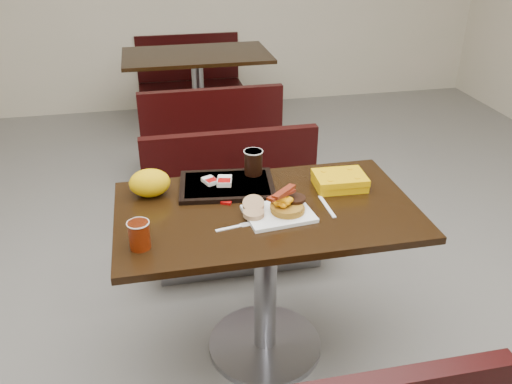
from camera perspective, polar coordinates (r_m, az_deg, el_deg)
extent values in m
cube|color=slate|center=(2.61, 0.94, -16.09)|extent=(6.00, 7.00, 0.01)
cube|color=white|center=(2.10, 2.42, -2.31)|extent=(0.28, 0.23, 0.02)
cylinder|color=#A8761C|center=(2.10, 3.39, -1.68)|extent=(0.16, 0.16, 0.03)
cylinder|color=black|center=(2.13, 4.19, -0.71)|extent=(0.09, 0.09, 0.01)
ellipsoid|color=orange|center=(2.08, 2.64, -0.87)|extent=(0.09, 0.08, 0.04)
cylinder|color=tan|center=(2.07, -0.25, -2.30)|extent=(0.10, 0.10, 0.02)
cylinder|color=tan|center=(2.11, -0.28, -1.29)|extent=(0.10, 0.10, 0.05)
cylinder|color=#921F05|center=(1.93, -12.29, -4.50)|extent=(0.08, 0.08, 0.10)
cube|color=white|center=(2.18, 7.54, -1.53)|extent=(0.02, 0.18, 0.00)
cube|color=#BB6708|center=(2.11, -0.84, -2.19)|extent=(0.04, 0.03, 0.01)
cube|color=#8C0504|center=(2.19, -3.15, -1.06)|extent=(0.05, 0.05, 0.01)
cube|color=black|center=(2.31, -3.12, 0.71)|extent=(0.43, 0.33, 0.02)
cube|color=silver|center=(2.31, -4.94, 1.20)|extent=(0.07, 0.08, 0.02)
cube|color=silver|center=(2.30, -3.37, 1.18)|extent=(0.08, 0.09, 0.02)
cylinder|color=black|center=(2.36, -0.29, 3.16)|extent=(0.10, 0.10, 0.11)
cube|color=#E0A203|center=(2.33, 8.88, 1.20)|extent=(0.22, 0.17, 0.06)
ellipsoid|color=#EEAD07|center=(2.26, -11.23, 0.96)|extent=(0.17, 0.13, 0.12)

